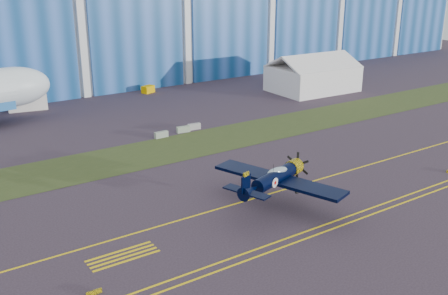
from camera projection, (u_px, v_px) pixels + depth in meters
ground at (240, 180)px, 59.79m from camera, size 260.00×260.00×0.00m
grass_median at (180, 147)px, 70.75m from camera, size 260.00×10.00×0.02m
hangar at (44, 8)px, 111.19m from camera, size 220.00×45.70×30.00m
taxiway_centreline at (268, 194)px, 55.87m from camera, size 200.00×0.20×0.02m
edge_line_near at (332, 229)px, 48.43m from camera, size 80.00×0.20×0.02m
edge_line_far at (324, 225)px, 49.21m from camera, size 80.00×0.20×0.02m
hold_short_ladder at (123, 256)px, 43.89m from camera, size 6.00×2.40×0.02m
guard_board_left at (94, 292)px, 38.66m from camera, size 1.20×0.15×0.35m
warbird at (275, 178)px, 51.78m from camera, size 15.59×17.14×4.21m
tent at (313, 72)px, 102.20m from camera, size 16.35×12.24×7.41m
shipping_container at (27, 102)px, 88.96m from camera, size 6.65×3.64×2.73m
tug at (148, 89)px, 101.49m from camera, size 2.74×2.24×1.38m
barrier_a at (161, 135)px, 74.51m from camera, size 2.01×0.65×0.90m
barrier_b at (183, 129)px, 76.97m from camera, size 2.06×0.84×0.90m
barrier_c at (194, 127)px, 78.32m from camera, size 2.04×0.73×0.90m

